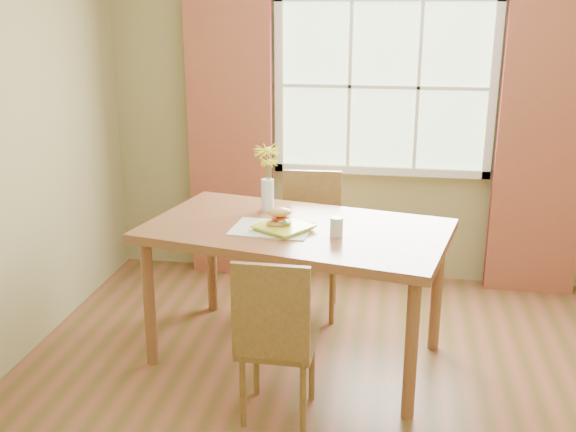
{
  "coord_description": "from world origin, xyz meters",
  "views": [
    {
      "loc": [
        0.11,
        -3.19,
        2.09
      ],
      "look_at": [
        -0.48,
        0.45,
        0.92
      ],
      "focal_mm": 42.0,
      "sensor_mm": 36.0,
      "label": 1
    }
  ],
  "objects_px": {
    "dining_table": "(296,241)",
    "water_glass": "(336,227)",
    "croissant_sandwich": "(279,218)",
    "chair_far": "(311,236)",
    "chair_near": "(275,334)",
    "flower_vase": "(268,172)"
  },
  "relations": [
    {
      "from": "croissant_sandwich",
      "to": "water_glass",
      "type": "xyz_separation_m",
      "value": [
        0.33,
        -0.06,
        -0.02
      ]
    },
    {
      "from": "chair_near",
      "to": "croissant_sandwich",
      "type": "distance_m",
      "value": 0.76
    },
    {
      "from": "croissant_sandwich",
      "to": "flower_vase",
      "type": "xyz_separation_m",
      "value": [
        -0.13,
        0.35,
        0.18
      ]
    },
    {
      "from": "croissant_sandwich",
      "to": "flower_vase",
      "type": "height_order",
      "value": "flower_vase"
    },
    {
      "from": "chair_far",
      "to": "water_glass",
      "type": "height_order",
      "value": "chair_far"
    },
    {
      "from": "chair_near",
      "to": "flower_vase",
      "type": "relative_size",
      "value": 2.22
    },
    {
      "from": "croissant_sandwich",
      "to": "chair_near",
      "type": "bearing_deg",
      "value": -101.82
    },
    {
      "from": "water_glass",
      "to": "croissant_sandwich",
      "type": "bearing_deg",
      "value": 169.89
    },
    {
      "from": "dining_table",
      "to": "croissant_sandwich",
      "type": "distance_m",
      "value": 0.2
    },
    {
      "from": "chair_far",
      "to": "water_glass",
      "type": "xyz_separation_m",
      "value": [
        0.25,
        -0.84,
        0.36
      ]
    },
    {
      "from": "dining_table",
      "to": "croissant_sandwich",
      "type": "bearing_deg",
      "value": -129.67
    },
    {
      "from": "dining_table",
      "to": "flower_vase",
      "type": "bearing_deg",
      "value": 140.32
    },
    {
      "from": "chair_near",
      "to": "flower_vase",
      "type": "xyz_separation_m",
      "value": [
        -0.22,
        0.98,
        0.59
      ]
    },
    {
      "from": "chair_near",
      "to": "flower_vase",
      "type": "bearing_deg",
      "value": 103.63
    },
    {
      "from": "chair_near",
      "to": "chair_far",
      "type": "bearing_deg",
      "value": 91.0
    },
    {
      "from": "chair_near",
      "to": "water_glass",
      "type": "xyz_separation_m",
      "value": [
        0.25,
        0.57,
        0.39
      ]
    },
    {
      "from": "chair_near",
      "to": "chair_far",
      "type": "height_order",
      "value": "chair_far"
    },
    {
      "from": "croissant_sandwich",
      "to": "water_glass",
      "type": "bearing_deg",
      "value": -29.87
    },
    {
      "from": "chair_far",
      "to": "flower_vase",
      "type": "height_order",
      "value": "flower_vase"
    },
    {
      "from": "dining_table",
      "to": "water_glass",
      "type": "bearing_deg",
      "value": -15.96
    },
    {
      "from": "chair_far",
      "to": "water_glass",
      "type": "distance_m",
      "value": 0.94
    },
    {
      "from": "chair_far",
      "to": "croissant_sandwich",
      "type": "xyz_separation_m",
      "value": [
        -0.08,
        -0.78,
        0.38
      ]
    }
  ]
}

